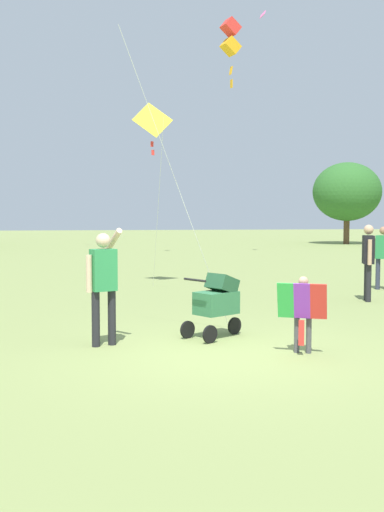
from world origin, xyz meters
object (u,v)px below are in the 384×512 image
kite_adult_black (230,39)px  person_red_shirt (383,253)px  stroller (217,300)px  person_sitting_far (368,256)px  kite_orange_delta (153,124)px  child_with_butterfly_kite (303,307)px  person_adult_flyer (103,278)px

kite_adult_black → person_red_shirt: size_ratio=3.23×
stroller → person_sitting_far: bearing=42.1°
kite_adult_black → person_sitting_far: (3.71, 2.83, -3.89)m
stroller → kite_adult_black: (0.35, 0.83, 4.30)m
kite_adult_black → kite_orange_delta: bearing=98.4°
child_with_butterfly_kite → person_adult_flyer: 2.96m
person_adult_flyer → stroller: 1.88m
child_with_butterfly_kite → stroller: size_ratio=1.03×
person_sitting_far → stroller: bearing=-137.9°
stroller → kite_adult_black: size_ratio=0.20×
person_adult_flyer → kite_orange_delta: (1.24, 7.31, 3.27)m
person_adult_flyer → kite_orange_delta: size_ratio=0.36×
child_with_butterfly_kite → stroller: bearing=128.0°
child_with_butterfly_kite → person_sitting_far: bearing=58.4°
child_with_butterfly_kite → stroller: 1.64m
kite_adult_black → person_sitting_far: size_ratio=3.06×
person_sitting_far → kite_adult_black: bearing=-142.6°
child_with_butterfly_kite → person_adult_flyer: size_ratio=0.62×
person_adult_flyer → kite_adult_black: kite_adult_black is taller
stroller → person_adult_flyer: bearing=-167.4°
kite_orange_delta → person_red_shirt: size_ratio=3.00×
person_adult_flyer → person_red_shirt: 9.26m
child_with_butterfly_kite → stroller: child_with_butterfly_kite is taller
stroller → person_sitting_far: (4.05, 3.66, 0.41)m
child_with_butterfly_kite → kite_adult_black: 4.79m
person_adult_flyer → kite_adult_black: bearing=29.9°
person_adult_flyer → person_sitting_far: 7.12m
kite_orange_delta → person_red_shirt: kite_orange_delta is taller
child_with_butterfly_kite → person_red_shirt: bearing=58.3°
stroller → kite_orange_delta: kite_orange_delta is taller
person_adult_flyer → stroller: (1.79, 0.40, -0.41)m
stroller → kite_orange_delta: bearing=94.6°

